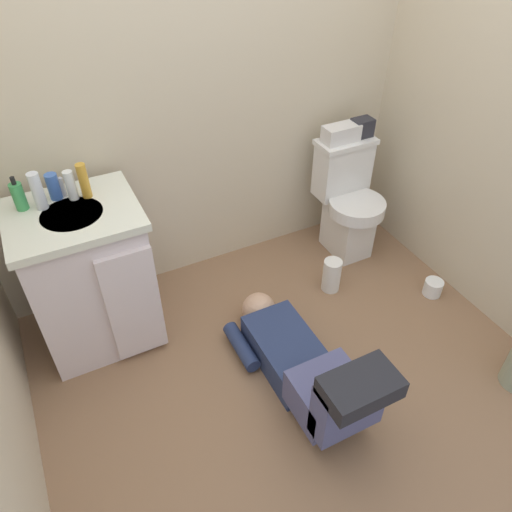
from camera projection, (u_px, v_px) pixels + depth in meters
ground_plane at (282, 363)px, 2.59m from camera, size 2.95×2.90×0.04m
wall_back at (196, 74)px, 2.49m from camera, size 2.61×0.08×2.40m
toilet at (347, 201)px, 3.09m from camera, size 0.36×0.46×0.75m
vanity_cabinet at (91, 277)px, 2.47m from camera, size 0.60×0.53×0.82m
faucet at (62, 187)px, 2.27m from camera, size 0.02×0.02×0.10m
person_plumber at (306, 367)px, 2.33m from camera, size 0.39×1.06×0.52m
tissue_box at (341, 133)px, 2.86m from camera, size 0.22×0.11×0.10m
toiletry_bag at (362, 128)px, 2.91m from camera, size 0.12×0.09×0.11m
soap_dispenser at (19, 196)px, 2.18m from camera, size 0.06×0.06×0.17m
bottle_clear at (38, 191)px, 2.17m from camera, size 0.05×0.05×0.18m
bottle_blue at (54, 186)px, 2.25m from camera, size 0.06×0.06×0.13m
bottle_white at (71, 185)px, 2.25m from camera, size 0.05×0.05×0.14m
bottle_amber at (84, 181)px, 2.25m from camera, size 0.05×0.05×0.17m
paper_towel_roll at (332, 275)px, 2.94m from camera, size 0.11×0.11×0.22m
toilet_paper_roll at (433, 288)px, 2.94m from camera, size 0.11×0.11×0.10m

